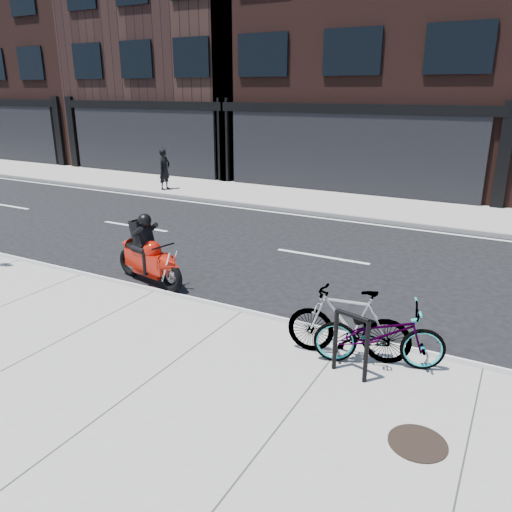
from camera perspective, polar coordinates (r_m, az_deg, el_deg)
The scene contains 12 objects.
ground at distance 10.67m, azimuth 3.66°, elevation -3.08°, with size 120.00×120.00×0.00m, color black.
sidewalk_near at distance 6.93m, azimuth -14.81°, elevation -15.95°, with size 60.00×6.00×0.13m, color gray.
sidewalk_far at distance 17.70m, azimuth 14.36°, elevation 5.33°, with size 60.00×3.50×0.13m, color gray.
building_west at distance 35.27m, azimuth -21.05°, elevation 21.95°, with size 10.00×10.00×13.50m, color black.
building_midwest at distance 28.60m, azimuth -6.43°, elevation 22.54°, with size 10.00×10.00×12.00m, color black.
building_center at distance 24.54m, azimuth 15.29°, elevation 25.70°, with size 12.00×10.00×14.50m, color black.
bike_rack at distance 7.01m, azimuth 10.80°, elevation -9.35°, with size 0.55×0.19×0.94m.
bicycle_front at distance 7.38m, azimuth 13.88°, elevation -8.66°, with size 0.64×1.85×0.97m, color gray.
bicycle_rear at distance 7.46m, azimuth 10.52°, elevation -7.58°, with size 0.51×1.82×1.09m, color gray.
motorcycle at distance 10.63m, azimuth -11.90°, elevation -0.03°, with size 2.01×0.79×1.51m.
pedestrian at distance 20.33m, azimuth -10.42°, elevation 9.73°, with size 0.58×0.38×1.60m, color black.
manhole_cover at distance 6.26m, azimuth 17.99°, elevation -19.66°, with size 0.66×0.66×0.01m, color black.
Camera 1 is at (4.12, -9.03, 3.91)m, focal length 35.00 mm.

